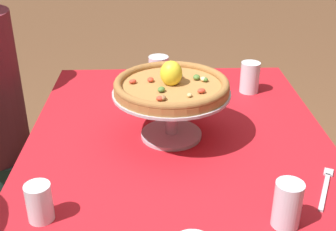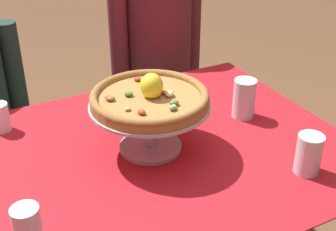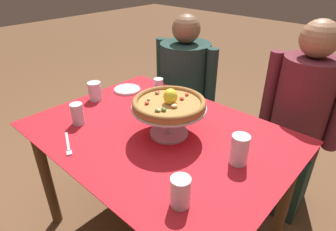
{
  "view_description": "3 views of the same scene",
  "coord_description": "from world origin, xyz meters",
  "px_view_note": "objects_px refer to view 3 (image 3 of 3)",
  "views": [
    {
      "loc": [
        -1.15,
        0.07,
        1.42
      ],
      "look_at": [
        0.08,
        0.03,
        0.8
      ],
      "focal_mm": 46.95,
      "sensor_mm": 36.0,
      "label": 1
    },
    {
      "loc": [
        -0.45,
        -1.05,
        1.52
      ],
      "look_at": [
        0.11,
        0.01,
        0.85
      ],
      "focal_mm": 49.72,
      "sensor_mm": 36.0,
      "label": 2
    },
    {
      "loc": [
        0.84,
        -0.85,
        1.51
      ],
      "look_at": [
        0.0,
        0.07,
        0.81
      ],
      "focal_mm": 30.29,
      "sensor_mm": 36.0,
      "label": 3
    }
  ],
  "objects_px": {
    "pizza_stand": "(169,116)",
    "water_glass_side_left": "(95,92)",
    "water_glass_front_right": "(180,193)",
    "water_glass_side_right": "(239,151)",
    "water_glass_back_left": "(159,86)",
    "side_plate": "(127,89)",
    "dinner_fork": "(68,145)",
    "diner_right": "(296,131)",
    "diner_left": "(184,92)",
    "water_glass_front_left": "(78,115)",
    "pizza": "(169,103)"
  },
  "relations": [
    {
      "from": "dinner_fork",
      "to": "pizza_stand",
      "type": "bearing_deg",
      "value": 54.18
    },
    {
      "from": "pizza",
      "to": "water_glass_front_left",
      "type": "bearing_deg",
      "value": -149.79
    },
    {
      "from": "dinner_fork",
      "to": "diner_left",
      "type": "xyz_separation_m",
      "value": [
        -0.2,
        1.1,
        -0.17
      ]
    },
    {
      "from": "pizza",
      "to": "water_glass_side_left",
      "type": "relative_size",
      "value": 3.09
    },
    {
      "from": "water_glass_side_right",
      "to": "dinner_fork",
      "type": "xyz_separation_m",
      "value": [
        -0.65,
        -0.42,
        -0.05
      ]
    },
    {
      "from": "water_glass_front_left",
      "to": "pizza",
      "type": "bearing_deg",
      "value": 30.21
    },
    {
      "from": "diner_right",
      "to": "dinner_fork",
      "type": "bearing_deg",
      "value": -120.82
    },
    {
      "from": "diner_left",
      "to": "side_plate",
      "type": "bearing_deg",
      "value": -97.69
    },
    {
      "from": "water_glass_front_left",
      "to": "water_glass_back_left",
      "type": "xyz_separation_m",
      "value": [
        0.04,
        0.56,
        -0.01
      ]
    },
    {
      "from": "water_glass_side_left",
      "to": "diner_right",
      "type": "xyz_separation_m",
      "value": [
        0.98,
        0.74,
        -0.2
      ]
    },
    {
      "from": "pizza_stand",
      "to": "water_glass_side_left",
      "type": "bearing_deg",
      "value": -178.51
    },
    {
      "from": "water_glass_front_right",
      "to": "side_plate",
      "type": "relative_size",
      "value": 0.68
    },
    {
      "from": "pizza",
      "to": "water_glass_front_right",
      "type": "xyz_separation_m",
      "value": [
        0.34,
        -0.31,
        -0.12
      ]
    },
    {
      "from": "pizza_stand",
      "to": "diner_left",
      "type": "distance_m",
      "value": 0.9
    },
    {
      "from": "water_glass_front_right",
      "to": "diner_right",
      "type": "height_order",
      "value": "diner_right"
    },
    {
      "from": "water_glass_side_right",
      "to": "diner_left",
      "type": "relative_size",
      "value": 0.11
    },
    {
      "from": "pizza_stand",
      "to": "water_glass_back_left",
      "type": "bearing_deg",
      "value": 140.03
    },
    {
      "from": "water_glass_back_left",
      "to": "water_glass_side_right",
      "type": "relative_size",
      "value": 0.7
    },
    {
      "from": "pizza_stand",
      "to": "water_glass_side_left",
      "type": "xyz_separation_m",
      "value": [
        -0.59,
        -0.02,
        -0.05
      ]
    },
    {
      "from": "pizza_stand",
      "to": "water_glass_side_right",
      "type": "distance_m",
      "value": 0.37
    },
    {
      "from": "pizza_stand",
      "to": "water_glass_front_left",
      "type": "distance_m",
      "value": 0.49
    },
    {
      "from": "side_plate",
      "to": "diner_left",
      "type": "distance_m",
      "value": 0.54
    },
    {
      "from": "pizza",
      "to": "water_glass_side_left",
      "type": "xyz_separation_m",
      "value": [
        -0.59,
        -0.02,
        -0.12
      ]
    },
    {
      "from": "water_glass_front_right",
      "to": "dinner_fork",
      "type": "distance_m",
      "value": 0.62
    },
    {
      "from": "water_glass_back_left",
      "to": "side_plate",
      "type": "distance_m",
      "value": 0.21
    },
    {
      "from": "water_glass_front_left",
      "to": "diner_left",
      "type": "height_order",
      "value": "diner_left"
    },
    {
      "from": "diner_right",
      "to": "diner_left",
      "type": "bearing_deg",
      "value": -179.18
    },
    {
      "from": "water_glass_side_right",
      "to": "diner_left",
      "type": "bearing_deg",
      "value": 141.44
    },
    {
      "from": "side_plate",
      "to": "water_glass_side_right",
      "type": "bearing_deg",
      "value": -10.26
    },
    {
      "from": "water_glass_back_left",
      "to": "diner_left",
      "type": "bearing_deg",
      "value": 104.78
    },
    {
      "from": "pizza",
      "to": "water_glass_side_left",
      "type": "bearing_deg",
      "value": -178.53
    },
    {
      "from": "water_glass_front_left",
      "to": "diner_left",
      "type": "distance_m",
      "value": 0.98
    },
    {
      "from": "diner_left",
      "to": "diner_right",
      "type": "bearing_deg",
      "value": 0.82
    },
    {
      "from": "water_glass_front_right",
      "to": "water_glass_side_right",
      "type": "distance_m",
      "value": 0.35
    },
    {
      "from": "water_glass_back_left",
      "to": "dinner_fork",
      "type": "distance_m",
      "value": 0.72
    },
    {
      "from": "water_glass_back_left",
      "to": "water_glass_side_left",
      "type": "height_order",
      "value": "water_glass_side_left"
    },
    {
      "from": "pizza_stand",
      "to": "water_glass_side_left",
      "type": "relative_size",
      "value": 3.19
    },
    {
      "from": "water_glass_front_right",
      "to": "side_plate",
      "type": "height_order",
      "value": "water_glass_front_right"
    },
    {
      "from": "pizza",
      "to": "side_plate",
      "type": "distance_m",
      "value": 0.61
    },
    {
      "from": "water_glass_front_right",
      "to": "diner_left",
      "type": "distance_m",
      "value": 1.33
    },
    {
      "from": "water_glass_side_right",
      "to": "water_glass_front_left",
      "type": "bearing_deg",
      "value": -160.49
    },
    {
      "from": "water_glass_back_left",
      "to": "side_plate",
      "type": "height_order",
      "value": "water_glass_back_left"
    },
    {
      "from": "water_glass_side_left",
      "to": "side_plate",
      "type": "bearing_deg",
      "value": 79.36
    },
    {
      "from": "water_glass_back_left",
      "to": "dinner_fork",
      "type": "xyz_separation_m",
      "value": [
        0.1,
        -0.71,
        -0.04
      ]
    },
    {
      "from": "dinner_fork",
      "to": "diner_right",
      "type": "bearing_deg",
      "value": 59.18
    },
    {
      "from": "pizza",
      "to": "diner_right",
      "type": "height_order",
      "value": "diner_right"
    },
    {
      "from": "water_glass_front_left",
      "to": "diner_right",
      "type": "height_order",
      "value": "diner_right"
    },
    {
      "from": "water_glass_front_right",
      "to": "dinner_fork",
      "type": "height_order",
      "value": "water_glass_front_right"
    },
    {
      "from": "water_glass_side_right",
      "to": "water_glass_side_left",
      "type": "xyz_separation_m",
      "value": [
        -0.96,
        -0.05,
        -0.01
      ]
    },
    {
      "from": "water_glass_front_left",
      "to": "diner_right",
      "type": "relative_size",
      "value": 0.09
    }
  ]
}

